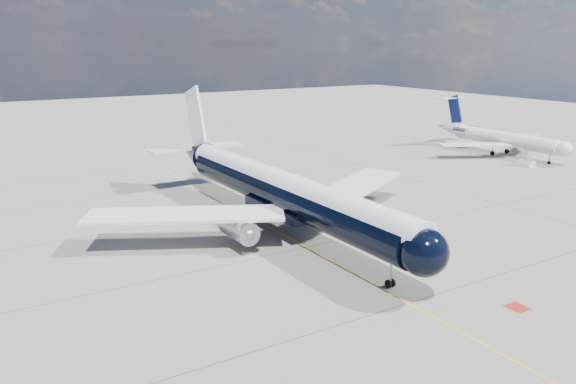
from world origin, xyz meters
The scene contains 6 objects.
ground centered at (0.00, 30.00, 0.00)m, with size 320.00×320.00×0.00m, color gray.
taxiway_centerline centered at (0.00, 25.00, 0.00)m, with size 0.16×160.00×0.01m, color yellow.
red_marking centered at (6.80, -10.00, 0.00)m, with size 1.60×1.60×0.01m, color maroon.
main_airliner centered at (0.57, 16.54, 4.54)m, with size 41.58×50.51×14.61m.
regional_jet centered at (58.30, 33.66, 3.23)m, with size 26.29×30.13×10.22m.
boarding_stair centered at (53.54, 23.71, 0.57)m, with size 2.61×3.09×3.10m.
Camera 1 is at (-29.64, -35.03, 20.08)m, focal length 35.00 mm.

